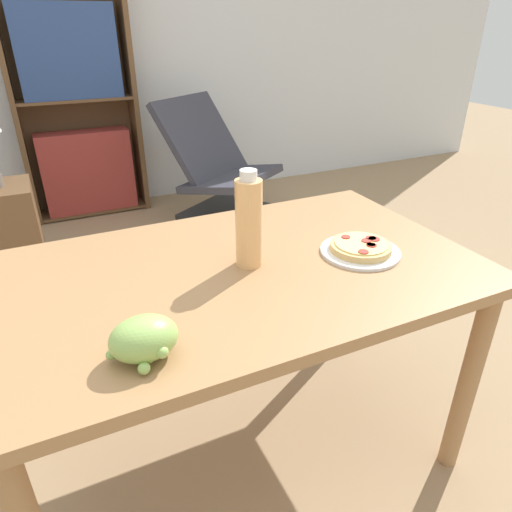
{
  "coord_description": "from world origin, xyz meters",
  "views": [
    {
      "loc": [
        -0.4,
        -1.15,
        1.36
      ],
      "look_at": [
        0.07,
        -0.18,
        0.79
      ],
      "focal_mm": 32.0,
      "sensor_mm": 36.0,
      "label": 1
    }
  ],
  "objects": [
    {
      "name": "side_table",
      "position": [
        -0.65,
        1.37,
        0.31
      ],
      "size": [
        0.34,
        0.34,
        0.62
      ],
      "color": "brown",
      "rests_on": "ground_plane"
    },
    {
      "name": "drink_bottle",
      "position": [
        0.08,
        -0.11,
        0.87
      ],
      "size": [
        0.07,
        0.07,
        0.28
      ],
      "color": "#EFB270",
      "rests_on": "dining_table"
    },
    {
      "name": "dining_table",
      "position": [
        0.05,
        -0.11,
        0.64
      ],
      "size": [
        1.35,
        0.82,
        0.73
      ],
      "color": "#A37549",
      "rests_on": "ground_plane"
    },
    {
      "name": "pizza_on_plate",
      "position": [
        0.41,
        -0.19,
        0.75
      ],
      "size": [
        0.24,
        0.24,
        0.04
      ],
      "color": "white",
      "rests_on": "dining_table"
    },
    {
      "name": "ground_plane",
      "position": [
        0.0,
        0.0,
        0.0
      ],
      "size": [
        14.0,
        14.0,
        0.0
      ],
      "primitive_type": "plane",
      "color": "#9E7F5B"
    },
    {
      "name": "wall_back",
      "position": [
        0.0,
        2.62,
        1.3
      ],
      "size": [
        8.0,
        0.05,
        2.6
      ],
      "color": "silver",
      "rests_on": "ground_plane"
    },
    {
      "name": "bookshelf",
      "position": [
        -0.11,
        2.47,
        0.78
      ],
      "size": [
        0.84,
        0.26,
        1.71
      ],
      "color": "brown",
      "rests_on": "ground_plane"
    },
    {
      "name": "lounge_chair_far",
      "position": [
        0.74,
        1.84,
        0.29
      ],
      "size": [
        0.89,
        0.97,
        0.88
      ],
      "rotation": [
        0.0,
        0.0,
        0.58
      ],
      "color": "black",
      "rests_on": "ground_plane"
    },
    {
      "name": "grape_bunch",
      "position": [
        -0.28,
        -0.38,
        0.78
      ],
      "size": [
        0.15,
        0.12,
        0.09
      ],
      "color": "#93BC5B",
      "rests_on": "dining_table"
    }
  ]
}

